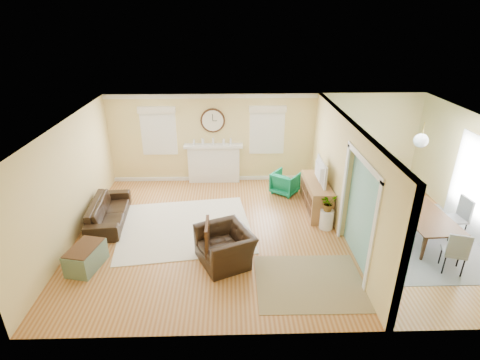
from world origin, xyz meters
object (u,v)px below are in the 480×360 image
object	(u,v)px
eames_chair	(225,246)
dining_table	(424,227)
credenza	(316,196)
green_chair	(285,183)
sofa	(109,211)

from	to	relation	value
eames_chair	dining_table	world-z (taller)	eames_chair
credenza	dining_table	size ratio (longest dim) A/B	0.91
green_chair	credenza	distance (m)	1.21
sofa	credenza	xyz separation A→B (m)	(5.11, 0.44, 0.12)
green_chair	eames_chair	bearing A→B (deg)	99.00
dining_table	sofa	bearing A→B (deg)	79.93
sofa	dining_table	distance (m)	7.30
credenza	eames_chair	bearing A→B (deg)	-137.57
credenza	dining_table	world-z (taller)	credenza
sofa	eames_chair	world-z (taller)	eames_chair
eames_chair	green_chair	bearing A→B (deg)	127.49
sofa	eames_chair	size ratio (longest dim) A/B	1.76
credenza	dining_table	distance (m)	2.54
eames_chair	credenza	size ratio (longest dim) A/B	0.70
dining_table	eames_chair	bearing A→B (deg)	96.48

